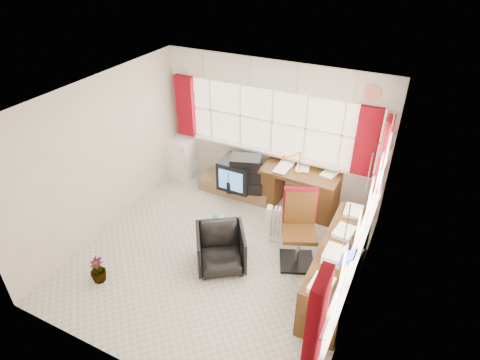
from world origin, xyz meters
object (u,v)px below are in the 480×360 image
Objects in this scene: task_chair at (299,224)px; tv_bench at (237,186)px; office_chair at (221,249)px; credenza at (337,266)px; crt_tv at (238,173)px; radiator at (282,228)px; mini_fridge at (182,157)px; desk at (300,188)px; desk_lamp at (300,157)px.

task_chair is 2.05m from tv_bench.
office_chair reaches higher than tv_bench.
credenza is 2.58m from crt_tv.
office_chair is at bearing -122.87° from radiator.
task_chair is at bearing -36.46° from tv_bench.
crt_tv is 1.37m from mini_fridge.
desk is 3.20× the size of desk_lamp.
credenza is 2.75m from tv_bench.
desk_lamp is 1.50m from tv_bench.
radiator is at bearing -33.29° from crt_tv.
desk is 1.13m from crt_tv.
credenza is at bearing -53.83° from desk_lamp.
mini_fridge is at bearing 170.15° from crt_tv.
desk is 1.90× the size of office_chair.
mini_fridge is at bearing 158.29° from radiator.
tv_bench is (-1.60, 1.18, -0.50)m from task_chair.
radiator is at bearing 142.19° from task_chair.
mini_fridge is at bearing 178.95° from desk.
desk is 1.96m from office_chair.
radiator reaches higher than tv_bench.
office_chair is at bearing -105.96° from desk.
desk is 2.17× the size of radiator.
office_chair is at bearing -45.13° from mini_fridge.
desk_lamp reaches higher than credenza.
tv_bench is 0.44m from crt_tv.
mini_fridge is (-1.25, 0.08, 0.29)m from tv_bench.
desk_lamp is at bearing 41.12° from office_chair.
radiator is at bearing -84.73° from desk_lamp.
tv_bench is 1.70× the size of mini_fridge.
credenza is at bearing -21.87° from office_chair.
desk_lamp is at bearing 95.27° from radiator.
credenza is (1.08, -1.55, -0.03)m from desk.
crt_tv is at bearing -9.85° from mini_fridge.
task_chair is 0.57m from radiator.
mini_fridge is (-3.53, 1.60, 0.02)m from credenza.
task_chair is 0.59× the size of credenza.
desk_lamp reaches higher than radiator.
radiator is (0.06, -0.95, -0.17)m from desk.
radiator is 0.31× the size of credenza.
desk is 1.62× the size of mini_fridge.
office_chair is at bearing -105.68° from desk_lamp.
desk_lamp is 0.30× the size of tv_bench.
desk is 0.63m from desk_lamp.
desk is 1.24m from tv_bench.
office_chair is 1.79m from crt_tv.
task_chair is (0.40, -1.22, 0.21)m from desk.
task_chair reaches higher than tv_bench.
task_chair is 1.93× the size of radiator.
desk_lamp is 0.68× the size of radiator.
tv_bench is (-0.66, 1.84, -0.19)m from office_chair.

